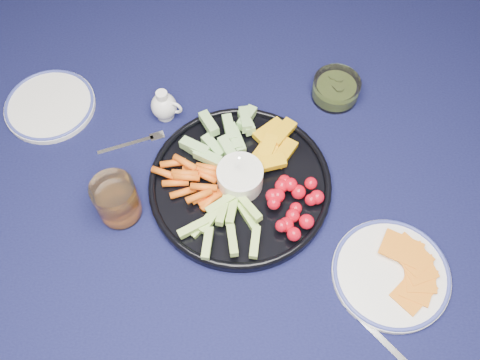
# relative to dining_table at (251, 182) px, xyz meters

# --- Properties ---
(dining_table) EXTENTS (1.67, 1.07, 0.75)m
(dining_table) POSITION_rel_dining_table_xyz_m (0.00, 0.00, 0.00)
(dining_table) COLOR #452817
(dining_table) RESTS_ON ground
(crudite_platter) EXTENTS (0.37, 0.37, 0.12)m
(crudite_platter) POSITION_rel_dining_table_xyz_m (-0.02, -0.06, 0.11)
(crudite_platter) COLOR black
(crudite_platter) RESTS_ON dining_table
(creamer_pitcher) EXTENTS (0.07, 0.06, 0.08)m
(creamer_pitcher) POSITION_rel_dining_table_xyz_m (-0.20, 0.11, 0.12)
(creamer_pitcher) COLOR white
(creamer_pitcher) RESTS_ON dining_table
(pickle_bowl) EXTENTS (0.11, 0.11, 0.05)m
(pickle_bowl) POSITION_rel_dining_table_xyz_m (0.18, 0.19, 0.11)
(pickle_bowl) COLOR white
(pickle_bowl) RESTS_ON dining_table
(cheese_plate) EXTENTS (0.22, 0.22, 0.03)m
(cheese_plate) POSITION_rel_dining_table_xyz_m (0.27, -0.23, 0.10)
(cheese_plate) COLOR white
(cheese_plate) RESTS_ON dining_table
(juice_tumbler) EXTENTS (0.08, 0.08, 0.10)m
(juice_tumbler) POSITION_rel_dining_table_xyz_m (-0.25, -0.13, 0.13)
(juice_tumbler) COLOR white
(juice_tumbler) RESTS_ON dining_table
(fork_left) EXTENTS (0.14, 0.07, 0.00)m
(fork_left) POSITION_rel_dining_table_xyz_m (-0.25, 0.03, 0.09)
(fork_left) COLOR white
(fork_left) RESTS_ON dining_table
(fork_right) EXTENTS (0.15, 0.14, 0.00)m
(fork_right) POSITION_rel_dining_table_xyz_m (0.27, -0.37, 0.09)
(fork_right) COLOR white
(fork_right) RESTS_ON dining_table
(side_plate_extra) EXTENTS (0.20, 0.20, 0.02)m
(side_plate_extra) POSITION_rel_dining_table_xyz_m (-0.46, 0.11, 0.10)
(side_plate_extra) COLOR white
(side_plate_extra) RESTS_ON dining_table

